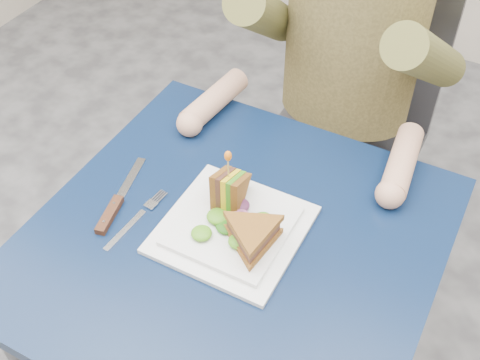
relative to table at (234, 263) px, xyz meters
The scene contains 12 objects.
table is the anchor object (origin of this frame).
chair 0.72m from the table, 90.00° to the left, with size 0.42×0.40×0.93m.
diner 0.65m from the table, 90.00° to the left, with size 0.54×0.59×0.74m.
plate 0.09m from the table, 124.49° to the left, with size 0.26×0.26×0.02m.
sandwich_flat 0.13m from the table, 14.44° to the right, with size 0.18×0.18×0.05m.
sandwich_upright 0.15m from the table, 125.21° to the left, with size 0.08×0.13×0.13m.
fork 0.21m from the table, 163.66° to the right, with size 0.03×0.18×0.01m.
knife 0.26m from the table, 168.61° to the right, with size 0.07×0.22×0.02m.
toothpick 0.21m from the table, 125.21° to the left, with size 0.00×0.00×0.06m, color tan.
toothpick_frill 0.24m from the table, 125.21° to the left, with size 0.01×0.01×0.02m, color orange.
lettuce_spill 0.11m from the table, 99.91° to the left, with size 0.15×0.13×0.02m, color #337A14, non-canonical shape.
onion_ring 0.12m from the table, 71.86° to the left, with size 0.04×0.04×0.01m, color #9E4C7A.
Camera 1 is at (0.35, -0.64, 1.62)m, focal length 45.00 mm.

